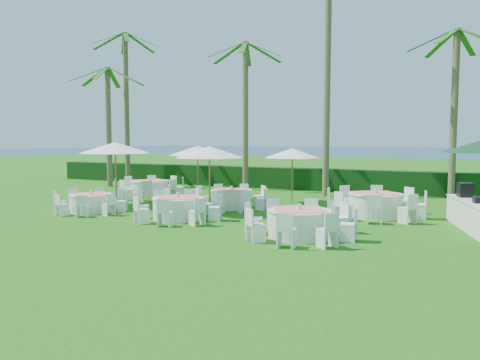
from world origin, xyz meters
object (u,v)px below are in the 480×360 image
(banquet_table_e, at_px, (232,198))
(umbrella_d, at_px, (292,153))
(banquet_table_a, at_px, (91,202))
(banquet_table_c, at_px, (299,223))
(buffet_table, at_px, (474,214))
(umbrella_b, at_px, (209,152))
(banquet_table_d, at_px, (150,188))
(banquet_table_f, at_px, (375,204))
(banquet_table_b, at_px, (178,208))
(umbrella_c, at_px, (198,151))
(umbrella_a, at_px, (115,148))

(banquet_table_e, distance_m, umbrella_d, 3.56)
(banquet_table_a, xyz_separation_m, banquet_table_c, (8.83, -1.00, 0.06))
(banquet_table_e, bearing_deg, buffet_table, -5.02)
(banquet_table_a, xyz_separation_m, banquet_table_e, (4.47, 3.28, 0.03))
(umbrella_b, bearing_deg, umbrella_d, 63.74)
(banquet_table_d, height_order, buffet_table, buffet_table)
(banquet_table_e, height_order, buffet_table, buffet_table)
(banquet_table_e, distance_m, banquet_table_f, 5.72)
(banquet_table_b, relative_size, banquet_table_e, 1.04)
(umbrella_b, height_order, umbrella_d, umbrella_b)
(umbrella_b, relative_size, umbrella_d, 1.06)
(banquet_table_f, height_order, umbrella_c, umbrella_c)
(banquet_table_a, relative_size, umbrella_b, 1.04)
(banquet_table_a, xyz_separation_m, umbrella_c, (1.85, 5.00, 1.93))
(banquet_table_b, height_order, banquet_table_f, banquet_table_f)
(umbrella_c, bearing_deg, umbrella_d, 10.42)
(banquet_table_a, bearing_deg, umbrella_b, 23.45)
(banquet_table_a, relative_size, umbrella_a, 0.93)
(banquet_table_f, relative_size, buffet_table, 0.88)
(banquet_table_d, xyz_separation_m, umbrella_c, (2.61, 0.22, 1.86))
(banquet_table_c, height_order, umbrella_c, umbrella_c)
(umbrella_c, xyz_separation_m, umbrella_d, (4.36, 0.80, -0.08))
(banquet_table_b, distance_m, umbrella_d, 6.44)
(banquet_table_c, distance_m, umbrella_d, 7.50)
(banquet_table_e, height_order, banquet_table_f, banquet_table_f)
(banquet_table_c, height_order, umbrella_b, umbrella_b)
(banquet_table_a, distance_m, banquet_table_e, 5.55)
(banquet_table_d, height_order, umbrella_b, umbrella_b)
(umbrella_c, bearing_deg, banquet_table_d, -175.20)
(umbrella_c, bearing_deg, banquet_table_f, -9.29)
(banquet_table_d, bearing_deg, umbrella_c, 4.80)
(umbrella_c, relative_size, umbrella_d, 1.09)
(banquet_table_f, bearing_deg, umbrella_a, -170.13)
(banquet_table_a, bearing_deg, umbrella_d, 43.06)
(banquet_table_e, xyz_separation_m, umbrella_d, (1.73, 2.51, 1.82))
(banquet_table_e, xyz_separation_m, umbrella_c, (-2.63, 1.71, 1.90))
(banquet_table_c, bearing_deg, banquet_table_d, 148.94)
(banquet_table_d, distance_m, banquet_table_e, 5.44)
(banquet_table_f, xyz_separation_m, umbrella_d, (-3.98, 2.17, 1.76))
(banquet_table_c, distance_m, buffet_table, 5.76)
(banquet_table_a, bearing_deg, banquet_table_e, 36.28)
(banquet_table_b, height_order, umbrella_c, umbrella_c)
(banquet_table_b, height_order, umbrella_d, umbrella_d)
(banquet_table_c, height_order, banquet_table_d, banquet_table_d)
(banquet_table_d, xyz_separation_m, banquet_table_f, (10.95, -1.14, 0.02))
(buffet_table, bearing_deg, banquet_table_f, 160.56)
(banquet_table_d, distance_m, umbrella_d, 7.26)
(umbrella_b, bearing_deg, banquet_table_a, -156.55)
(banquet_table_a, distance_m, umbrella_a, 2.79)
(banquet_table_b, bearing_deg, umbrella_b, 81.99)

